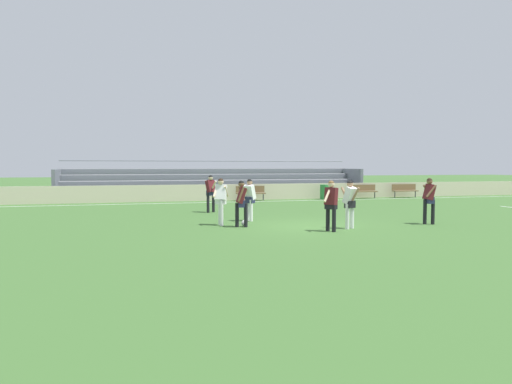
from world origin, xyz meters
TOP-DOWN VIEW (x-y plane):
  - ground_plane at (0.00, 0.00)m, footprint 160.00×160.00m
  - field_line_sideline at (0.00, 11.78)m, footprint 44.00×0.12m
  - sideline_wall at (0.00, 13.18)m, footprint 48.00×0.16m
  - bleacher_stand at (-0.35, 15.75)m, footprint 20.01×3.36m
  - bench_near_bin at (8.79, 12.51)m, footprint 1.80×0.40m
  - bench_far_right at (1.15, 12.51)m, footprint 1.80×0.40m
  - bench_far_left at (11.85, 12.51)m, footprint 1.80×0.40m
  - trash_bin at (5.99, 12.39)m, footprint 0.58×0.58m
  - spectator_seated at (1.15, 12.40)m, footprint 0.36×0.42m
  - player_white_pressing_high at (-2.91, 1.27)m, footprint 0.67×0.52m
  - player_dark_on_ball at (-2.33, 0.57)m, footprint 0.44×0.51m
  - player_dark_wide_left at (0.21, -1.26)m, footprint 0.71×0.49m
  - player_white_wide_right at (1.10, -0.82)m, footprint 0.52×0.64m
  - player_white_trailing_run at (-1.60, 2.23)m, footprint 0.66×0.53m
  - player_dark_overlapping at (-2.46, 5.96)m, footprint 0.51×0.74m
  - player_dark_dropping_back at (4.44, -0.48)m, footprint 0.52×0.49m
  - soccer_ball at (-2.18, 0.74)m, footprint 0.22×0.22m

SIDE VIEW (x-z plane):
  - ground_plane at x=0.00m, z-range 0.00..0.00m
  - field_line_sideline at x=0.00m, z-range 0.00..0.01m
  - soccer_ball at x=-2.18m, z-range 0.00..0.22m
  - trash_bin at x=5.99m, z-range 0.00..0.94m
  - sideline_wall at x=0.00m, z-range 0.00..0.99m
  - bench_near_bin at x=8.79m, z-range 0.10..1.00m
  - bench_far_right at x=1.15m, z-range 0.10..1.00m
  - bench_far_left at x=11.85m, z-range 0.10..1.00m
  - spectator_seated at x=1.15m, z-range 0.10..1.31m
  - player_white_trailing_run at x=-1.60m, z-range 0.15..1.77m
  - player_dark_on_ball at x=-2.33m, z-range 0.15..1.77m
  - player_white_wide_right at x=1.10m, z-range 0.15..1.79m
  - player_dark_wide_left at x=0.21m, z-range 0.16..1.81m
  - player_white_pressing_high at x=-2.91m, z-range 0.16..1.84m
  - player_dark_dropping_back at x=4.44m, z-range 0.16..1.85m
  - player_dark_overlapping at x=-2.46m, z-range 0.17..1.87m
  - bleacher_stand at x=-0.35m, z-range -0.20..2.30m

